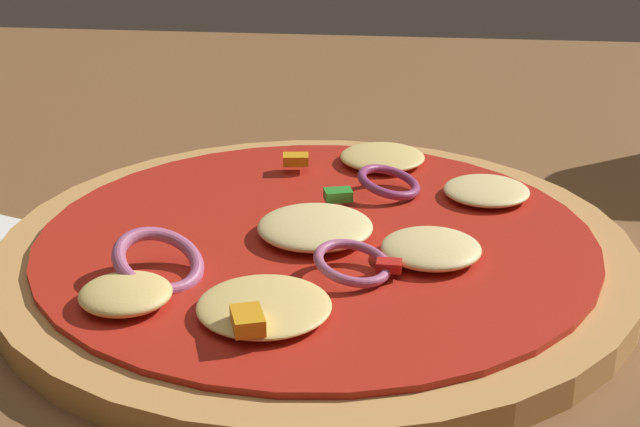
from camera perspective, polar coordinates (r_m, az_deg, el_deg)
The scene contains 2 objects.
dining_table at distance 0.46m, azimuth -3.50°, elevation -5.01°, with size 1.13×0.94×0.04m.
pizza at distance 0.44m, azimuth -0.19°, elevation -2.40°, with size 0.29×0.29×0.03m.
Camera 1 is at (0.07, -0.40, 0.23)m, focal length 54.93 mm.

